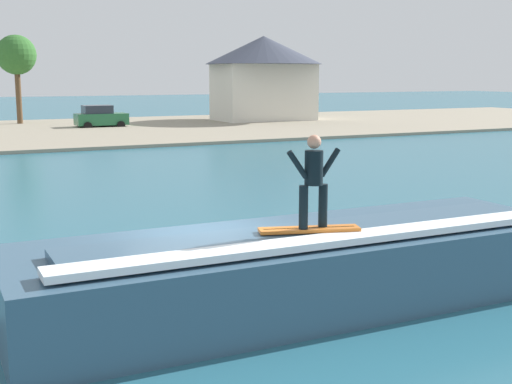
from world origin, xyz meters
TOP-DOWN VIEW (x-y plane):
  - ground_plane at (0.00, 0.00)m, footprint 260.00×260.00m
  - wave_crest at (1.58, -1.18)m, footprint 10.70×3.21m
  - surfboard at (1.38, -1.66)m, footprint 1.80×0.86m
  - surfer at (1.44, -1.70)m, footprint 1.05×0.32m
  - car_far_shore at (7.94, 42.02)m, footprint 3.98×2.23m
  - house_gabled_white at (23.03, 43.37)m, footprint 10.43×10.43m
  - tree_tall_bare at (2.64, 48.27)m, footprint 3.26×3.26m

SIDE VIEW (x-z plane):
  - ground_plane at x=0.00m, z-range 0.00..0.00m
  - wave_crest at x=1.58m, z-range -0.04..1.46m
  - car_far_shore at x=7.94m, z-range 0.02..1.88m
  - surfboard at x=1.38m, z-range 1.51..1.57m
  - surfer at x=1.44m, z-range 1.66..3.28m
  - house_gabled_white at x=23.03m, z-range 0.84..8.47m
  - tree_tall_bare at x=2.64m, z-range 2.01..9.50m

